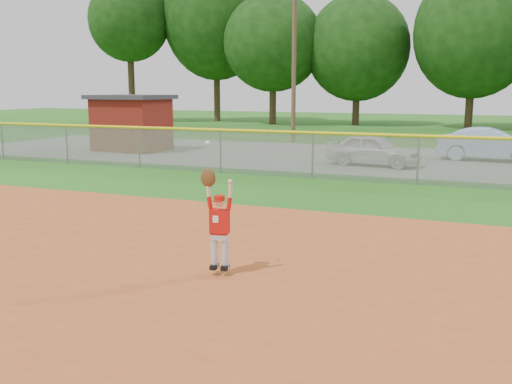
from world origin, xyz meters
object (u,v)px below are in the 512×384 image
car_blue (490,144)px  utility_shed (132,123)px  car_white_a (374,150)px  ballplayer (218,220)px

car_blue → utility_shed: bearing=100.3°
car_white_a → ballplayer: (0.18, -13.83, 0.29)m
ballplayer → car_blue: bearing=77.1°
car_white_a → utility_shed: 11.62m
car_white_a → ballplayer: 13.83m
car_blue → utility_shed: utility_shed is taller
utility_shed → car_white_a: bearing=-5.4°
utility_shed → ballplayer: bearing=-51.8°
utility_shed → ballplayer: (11.73, -14.92, -0.42)m
car_blue → ballplayer: bearing=169.7°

